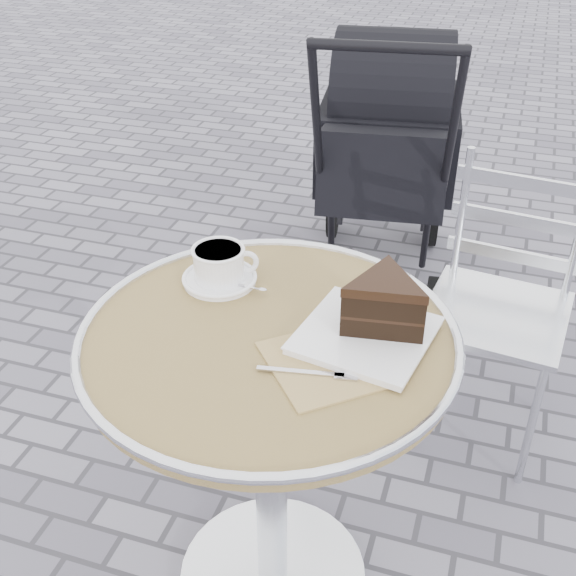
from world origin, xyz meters
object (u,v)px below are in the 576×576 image
(cafe_table, at_px, (270,401))
(cake_plate_set, at_px, (379,311))
(cappuccino_set, at_px, (220,267))
(bistro_chair, at_px, (507,272))
(baby_stroller, at_px, (386,158))

(cafe_table, xyz_separation_m, cake_plate_set, (0.19, 0.06, 0.22))
(cappuccino_set, bearing_deg, bistro_chair, 22.77)
(cafe_table, distance_m, cappuccino_set, 0.29)
(bistro_chair, bearing_deg, baby_stroller, 129.51)
(cafe_table, distance_m, bistro_chair, 0.87)
(cafe_table, relative_size, cappuccino_set, 4.16)
(bistro_chair, height_order, baby_stroller, baby_stroller)
(cake_plate_set, height_order, baby_stroller, baby_stroller)
(cafe_table, height_order, cake_plate_set, cake_plate_set)
(cappuccino_set, relative_size, bistro_chair, 0.22)
(cafe_table, relative_size, bistro_chair, 0.91)
(cafe_table, relative_size, baby_stroller, 0.70)
(cake_plate_set, bearing_deg, bistro_chair, 82.02)
(cake_plate_set, xyz_separation_m, baby_stroller, (-0.26, 1.46, -0.31))
(cafe_table, xyz_separation_m, baby_stroller, (-0.07, 1.51, -0.09))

